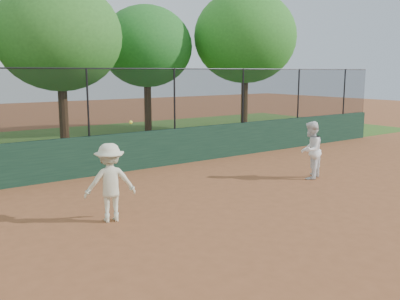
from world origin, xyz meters
TOP-DOWN VIEW (x-y plane):
  - ground at (0.00, 0.00)m, footprint 80.00×80.00m
  - back_wall at (0.00, 6.00)m, footprint 26.00×0.20m
  - grass_strip at (0.00, 12.00)m, footprint 36.00×12.00m
  - player_second at (4.58, 1.96)m, footprint 1.00×0.91m
  - player_main at (-1.73, 1.88)m, footprint 1.19×0.88m
  - fence_assembly at (-0.03, 6.00)m, footprint 26.00×0.06m
  - tree_2 at (0.45, 10.95)m, footprint 4.88×4.44m
  - tree_3 at (5.44, 13.09)m, footprint 4.57×4.16m
  - tree_4 at (10.08, 11.09)m, footprint 5.42×4.92m

SIDE VIEW (x-z plane):
  - ground at x=0.00m, z-range 0.00..0.00m
  - grass_strip at x=0.00m, z-range 0.00..0.01m
  - back_wall at x=0.00m, z-range 0.00..1.20m
  - player_main at x=-1.73m, z-range -0.23..1.88m
  - player_second at x=4.58m, z-range 0.00..1.68m
  - fence_assembly at x=-0.03m, z-range 1.24..3.24m
  - tree_3 at x=5.44m, z-range 1.15..7.41m
  - tree_2 at x=0.45m, z-range 1.15..7.68m
  - tree_4 at x=10.08m, z-range 1.23..8.40m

